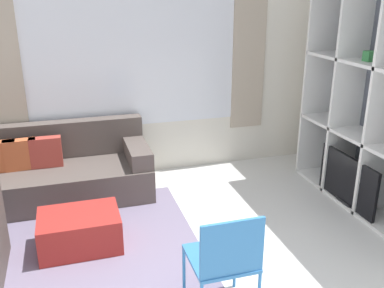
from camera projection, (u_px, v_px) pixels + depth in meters
wall_back at (134, 68)px, 5.17m from camera, size 5.97×0.11×2.70m
area_rug at (34, 252)px, 3.87m from camera, size 2.95×1.95×0.01m
couch_main at (58, 173)px, 4.84m from camera, size 2.01×0.89×0.81m
ottoman at (80, 231)px, 3.90m from camera, size 0.72×0.53×0.34m
folding_chair at (225, 257)px, 2.92m from camera, size 0.44×0.46×0.86m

